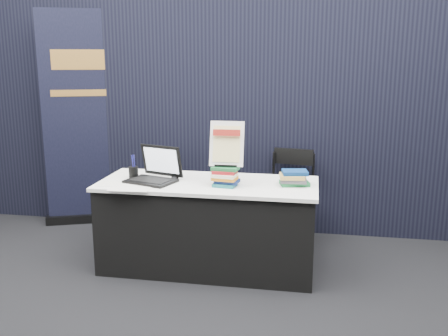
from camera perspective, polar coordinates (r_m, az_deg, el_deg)
floor at (r=3.89m, az=-3.49°, el=-14.37°), size 8.00×8.00×0.00m
wall_back at (r=7.41m, az=3.79°, el=12.47°), size 8.00×0.02×3.50m
drape_partition at (r=5.07m, az=0.61°, el=6.21°), size 6.00×0.08×2.40m
display_table at (r=4.24m, az=-1.80°, el=-6.51°), size 1.80×0.75×0.75m
laptop at (r=4.19m, az=-8.18°, el=-0.58°), size 0.45×0.41×0.29m
mouse at (r=4.23m, az=-5.62°, el=-1.09°), size 0.10×0.12×0.03m
brochure_left at (r=4.17m, az=-12.48°, el=-1.77°), size 0.27×0.20×0.00m
brochure_mid at (r=4.21m, az=-9.67°, el=-1.50°), size 0.28×0.21×0.00m
brochure_right at (r=4.01m, az=-10.59°, el=-2.24°), size 0.33×0.25×0.00m
pen_cup at (r=4.31m, az=-10.30°, el=-0.50°), size 0.10×0.10×0.10m
book_stack_tall at (r=3.98m, az=0.24°, el=-0.98°), size 0.21×0.17×0.16m
book_stack_short at (r=4.05m, az=7.93°, el=-1.12°), size 0.24×0.19×0.12m
info_sign at (r=3.96m, az=0.32°, el=2.71°), size 0.27×0.14×0.37m
pullup_banner at (r=5.45m, az=-15.34°, el=4.02°), size 0.92×0.44×2.24m
stacking_chair at (r=4.81m, az=7.77°, el=-2.79°), size 0.47×0.47×0.89m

